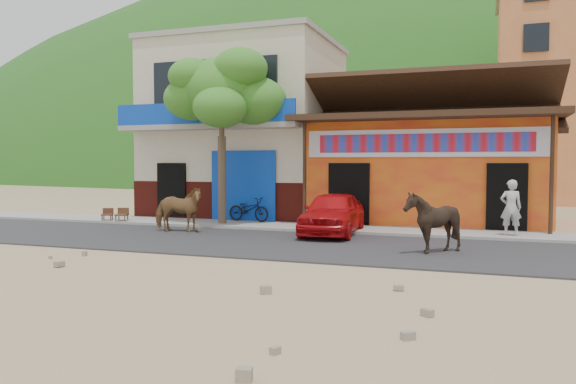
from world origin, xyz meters
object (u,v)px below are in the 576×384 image
at_px(cow_dark, 433,222).
at_px(tree, 222,136).
at_px(cafe_chair_left, 122,209).
at_px(cow_tan, 178,209).
at_px(red_car, 333,213).
at_px(cafe_chair_right, 107,209).
at_px(pedestrian, 511,208).
at_px(scooter, 249,209).

bearing_deg(cow_dark, tree, -121.38).
height_order(tree, cafe_chair_left, tree).
bearing_deg(cow_dark, cafe_chair_left, -110.92).
bearing_deg(cow_tan, red_car, -84.35).
relative_size(tree, cafe_chair_right, 7.38).
relative_size(red_car, cafe_chair_left, 4.43).
bearing_deg(pedestrian, cow_dark, 53.52).
height_order(pedestrian, cafe_chair_right, pedestrian).
distance_m(red_car, cafe_chair_right, 8.64).
height_order(cow_tan, cafe_chair_right, cow_tan).
bearing_deg(scooter, red_car, -108.75).
xyz_separation_m(cow_dark, scooter, (-6.81, 4.53, -0.24)).
height_order(cow_dark, cafe_chair_left, cow_dark).
relative_size(tree, cafe_chair_left, 6.92).
height_order(tree, scooter, tree).
height_order(pedestrian, cafe_chair_left, pedestrian).
height_order(cow_dark, pedestrian, pedestrian).
distance_m(scooter, pedestrian, 8.75).
relative_size(tree, scooter, 3.67).
bearing_deg(cow_tan, cow_dark, -108.32).
relative_size(cow_dark, pedestrian, 0.93).
bearing_deg(cow_tan, cafe_chair_right, 60.51).
relative_size(cow_tan, red_car, 0.44).
height_order(tree, cow_dark, tree).
xyz_separation_m(cow_tan, cafe_chair_right, (-3.90, 1.59, -0.22)).
distance_m(tree, cafe_chair_right, 5.13).
relative_size(cow_dark, cafe_chair_left, 1.72).
relative_size(cow_tan, scooter, 1.03).
relative_size(pedestrian, cafe_chair_left, 1.86).
bearing_deg(tree, cow_tan, -103.60).
height_order(cow_tan, scooter, cow_tan).
xyz_separation_m(cafe_chair_left, cafe_chair_right, (-0.63, 0.00, -0.03)).
xyz_separation_m(tree, scooter, (0.60, 0.90, -2.57)).
xyz_separation_m(cow_tan, red_car, (4.72, 1.09, -0.06)).
bearing_deg(cow_dark, red_car, -134.79).
height_order(red_car, scooter, red_car).
distance_m(cafe_chair_left, cafe_chair_right, 0.63).
distance_m(cow_dark, cafe_chair_left, 11.61).
distance_m(tree, pedestrian, 9.54).
height_order(tree, red_car, tree).
height_order(cow_tan, red_car, cow_tan).
distance_m(cow_tan, pedestrian, 9.97).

